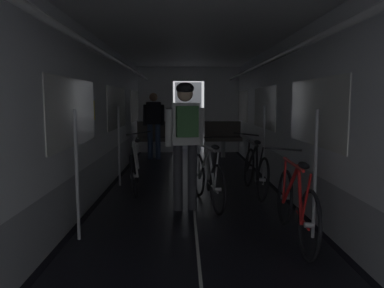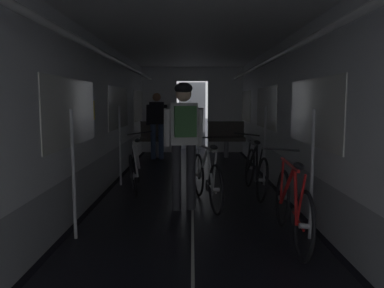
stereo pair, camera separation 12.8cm
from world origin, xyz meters
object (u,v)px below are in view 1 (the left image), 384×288
person_standing_near_bench (154,121)px  person_cyclist_aisle (185,132)px  bench_seat_far_left (155,136)px  bicycle_red (295,205)px  bench_seat_far_right (223,136)px  bicycle_white (134,167)px  bicycle_silver_in_aisle (207,178)px  bicycle_black (255,170)px

person_standing_near_bench → person_cyclist_aisle: bearing=-80.2°
bench_seat_far_left → bicycle_red: (1.95, -6.05, -0.18)m
bench_seat_far_right → bicycle_white: (-1.86, -3.72, -0.19)m
bicycle_red → bicycle_silver_in_aisle: (-0.85, 1.42, 0.00)m
bicycle_red → person_standing_near_bench: person_standing_near_bench is taller
person_cyclist_aisle → bench_seat_far_right: bearing=78.3°
person_standing_near_bench → bicycle_black: bearing=-62.4°
bench_seat_far_right → person_cyclist_aisle: bearing=-101.7°
bench_seat_far_right → person_standing_near_bench: size_ratio=0.58×
bench_seat_far_left → person_standing_near_bench: 0.55m
bench_seat_far_right → person_standing_near_bench: (-1.80, -0.38, 0.41)m
bicycle_black → person_cyclist_aisle: size_ratio=0.98×
bicycle_red → bench_seat_far_left: bearing=107.9°
bicycle_red → person_cyclist_aisle: person_cyclist_aisle is taller
bench_seat_far_left → bicycle_silver_in_aisle: bench_seat_far_left is taller
bench_seat_far_right → bicycle_white: bearing=-116.6°
bench_seat_far_right → bicycle_silver_in_aisle: 4.69m
bicycle_silver_in_aisle → person_standing_near_bench: person_standing_near_bench is taller
bicycle_black → bicycle_silver_in_aisle: (-0.80, -0.62, 0.00)m
bench_seat_far_right → person_standing_near_bench: person_standing_near_bench is taller
bench_seat_far_right → bicycle_silver_in_aisle: bearing=-98.6°
bench_seat_far_left → bicycle_red: bearing=-72.1°
bench_seat_far_left → bicycle_silver_in_aisle: bearing=-76.6°
bench_seat_far_left → bicycle_white: bearing=-90.9°
bicycle_black → bicycle_red: bearing=-88.7°
bicycle_black → person_standing_near_bench: bearing=117.6°
bicycle_red → person_standing_near_bench: size_ratio=1.00×
bench_seat_far_right → bicycle_silver_in_aisle: (-0.70, -4.63, -0.18)m
bench_seat_far_right → bench_seat_far_left: bearing=180.0°
bench_seat_far_left → bicycle_white: (-0.06, -3.72, -0.19)m
bicycle_white → person_standing_near_bench: 3.39m
bicycle_black → person_standing_near_bench: 4.15m
bicycle_black → bicycle_white: (-1.96, 0.30, -0.00)m
bicycle_black → bicycle_silver_in_aisle: size_ratio=1.02×
person_cyclist_aisle → bicycle_silver_in_aisle: person_cyclist_aisle is taller
bicycle_black → bicycle_white: size_ratio=1.00×
bench_seat_far_left → bench_seat_far_right: size_ratio=1.00×
bench_seat_far_left → bicycle_silver_in_aisle: size_ratio=0.59×
bicycle_silver_in_aisle → person_standing_near_bench: size_ratio=0.99×
bicycle_red → bicycle_white: (-2.01, 2.33, -0.00)m
bench_seat_far_right → person_standing_near_bench: bearing=-168.2°
bench_seat_far_left → person_cyclist_aisle: size_ratio=0.57×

